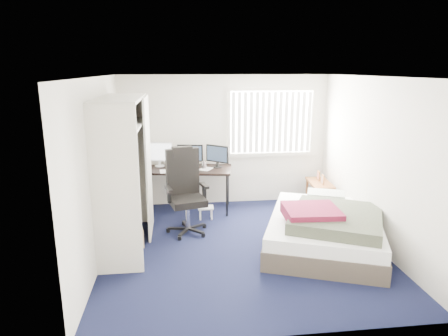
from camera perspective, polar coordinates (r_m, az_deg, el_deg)
ground at (r=6.14m, az=2.49°, el=-11.14°), size 4.20×4.20×0.00m
room_shell at (r=5.66m, az=2.66°, el=2.83°), size 4.20×4.20×4.20m
window_assembly at (r=7.80m, az=6.76°, el=6.51°), size 1.72×0.09×1.32m
closet at (r=5.93m, az=-13.96°, el=1.38°), size 0.64×1.84×2.22m
desk at (r=7.45m, az=-5.33°, el=0.16°), size 1.74×1.01×1.27m
office_chair at (r=6.55m, az=-5.49°, el=-4.53°), size 0.78×0.78×1.38m
footstool at (r=7.14m, az=-2.63°, el=-5.94°), size 0.28×0.23×0.22m
nightstand at (r=7.79m, az=13.51°, el=-2.40°), size 0.43×0.78×0.70m
bed at (r=6.21m, az=14.30°, el=-8.29°), size 2.26×2.57×0.70m
pine_box at (r=6.25m, az=-13.15°, el=-9.66°), size 0.40×0.33×0.27m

